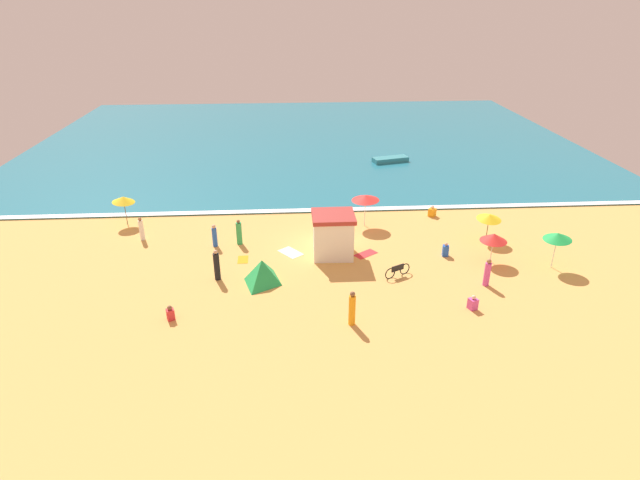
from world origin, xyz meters
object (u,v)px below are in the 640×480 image
object	(u,v)px
lifeguard_cabana	(333,235)
small_boat_0	(390,159)
beach_umbrella_2	(123,199)
parked_bicycle	(398,270)
beachgoer_5	(170,313)
beachgoer_4	(432,212)
beachgoer_6	(487,273)
beach_umbrella_4	(494,237)
beach_umbrella_1	(365,198)
beach_umbrella_3	(558,236)
beachgoer_0	(473,303)
beachgoer_9	(217,266)
beach_tent	(262,271)
beachgoer_2	(239,233)
beachgoer_7	(446,250)
beach_umbrella_0	(489,217)
beachgoer_3	(352,309)
beachgoer_8	(215,236)
beachgoer_1	(141,229)

from	to	relation	value
lifeguard_cabana	small_boat_0	bearing A→B (deg)	69.29
beach_umbrella_2	parked_bicycle	bearing A→B (deg)	-26.08
beachgoer_5	small_boat_0	xyz separation A→B (m)	(16.41, 26.43, -0.03)
beachgoer_4	beachgoer_6	bearing A→B (deg)	-87.55
lifeguard_cabana	beachgoer_5	distance (m)	11.28
beach_umbrella_2	parked_bicycle	world-z (taller)	beach_umbrella_2
lifeguard_cabana	beach_umbrella_4	distance (m)	9.90
beach_umbrella_1	beach_umbrella_3	size ratio (longest dim) A/B	1.15
beach_umbrella_3	beachgoer_0	distance (m)	7.85
beachgoer_9	beachgoer_0	bearing A→B (deg)	-16.23
beach_tent	beach_umbrella_1	bearing A→B (deg)	47.63
beach_umbrella_3	parked_bicycle	distance (m)	9.83
beach_tent	beachgoer_2	size ratio (longest dim) A/B	1.55
lifeguard_cabana	beachgoer_9	bearing A→B (deg)	-158.90
beachgoer_5	beachgoer_7	bearing A→B (deg)	20.86
beach_umbrella_0	beachgoer_2	bearing A→B (deg)	177.95
beach_umbrella_0	beach_umbrella_4	world-z (taller)	beach_umbrella_0
beachgoer_6	small_boat_0	bearing A→B (deg)	92.44
beachgoer_3	beach_tent	bearing A→B (deg)	135.86
beachgoer_4	beachgoer_6	world-z (taller)	beachgoer_6
beach_umbrella_0	beach_umbrella_1	bearing A→B (deg)	158.50
beach_umbrella_0	beach_umbrella_1	xyz separation A→B (m)	(-7.89, 3.11, 0.36)
beachgoer_3	beachgoer_7	distance (m)	9.95
beachgoer_7	beach_umbrella_1	bearing A→B (deg)	131.30
beach_umbrella_0	parked_bicycle	xyz separation A→B (m)	(-6.99, -4.43, -1.38)
lifeguard_cabana	beach_tent	world-z (taller)	lifeguard_cabana
beach_umbrella_3	beachgoer_5	size ratio (longest dim) A/B	2.90
beach_umbrella_0	beach_tent	xyz separation A→B (m)	(-14.95, -4.64, -1.04)
beachgoer_2	beachgoer_9	bearing A→B (deg)	-100.99
beachgoer_3	beach_umbrella_4	bearing A→B (deg)	32.98
beach_umbrella_0	beachgoer_6	bearing A→B (deg)	-110.02
beachgoer_8	beach_umbrella_0	bearing A→B (deg)	-1.10
beach_umbrella_2	beach_tent	bearing A→B (deg)	-41.73
lifeguard_cabana	beachgoer_7	xyz separation A→B (m)	(7.18, -0.60, -1.03)
parked_bicycle	beachgoer_4	bearing A→B (deg)	63.51
beachgoer_1	beachgoer_9	bearing A→B (deg)	-45.13
beach_umbrella_3	beachgoer_2	xyz separation A→B (m)	(-19.37, 4.54, -1.30)
beach_umbrella_3	beach_umbrella_4	bearing A→B (deg)	165.14
beach_umbrella_1	beach_umbrella_4	size ratio (longest dim) A/B	1.24
beachgoer_6	beach_umbrella_3	bearing A→B (deg)	21.03
beachgoer_0	beachgoer_6	distance (m)	2.90
parked_bicycle	beachgoer_8	xyz separation A→B (m)	(-11.29, 4.78, 0.35)
beach_tent	beachgoer_0	xyz separation A→B (m)	(11.26, -3.53, -0.38)
beachgoer_6	beachgoer_9	xyz separation A→B (m)	(-15.50, 1.67, 0.10)
parked_bicycle	beachgoer_1	bearing A→B (deg)	159.59
beach_umbrella_4	beach_umbrella_3	bearing A→B (deg)	-14.86
beach_umbrella_4	small_boat_0	bearing A→B (deg)	96.22
beachgoer_3	beachgoer_8	world-z (taller)	beachgoer_3
beach_umbrella_2	beach_umbrella_3	world-z (taller)	beach_umbrella_3
beachgoer_1	small_boat_0	distance (m)	26.17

